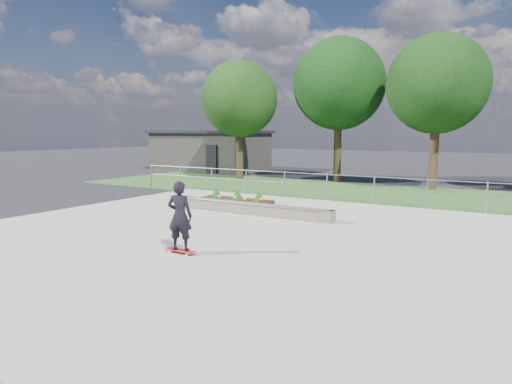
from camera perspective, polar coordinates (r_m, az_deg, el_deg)
ground at (r=12.86m, az=-4.27°, el=-5.55°), size 120.00×120.00×0.00m
grass_verge at (r=22.58m, az=12.24°, el=-0.02°), size 30.00×8.00×0.02m
concrete_slab at (r=12.85m, az=-4.27°, el=-5.42°), size 15.00×15.00×0.06m
fence at (r=19.24m, az=8.85°, el=1.06°), size 20.06×0.06×1.20m
building at (r=35.35m, az=-5.71°, el=5.23°), size 8.40×5.40×3.00m
tree_far_left at (r=27.84m, az=-2.09°, el=11.53°), size 4.55×4.55×7.15m
tree_mid_left at (r=27.14m, az=10.33°, el=13.12°), size 5.25×5.25×8.25m
tree_mid_right at (r=24.65m, az=21.73°, el=12.42°), size 4.90×4.90×7.70m
grind_ledge at (r=15.79m, az=-0.50°, el=-2.10°), size 6.00×0.44×0.43m
planter_bed at (r=17.73m, az=-2.75°, el=-1.12°), size 3.00×1.20×0.61m
skateboarder at (r=10.78m, az=-9.50°, el=-3.01°), size 0.80×0.56×1.72m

